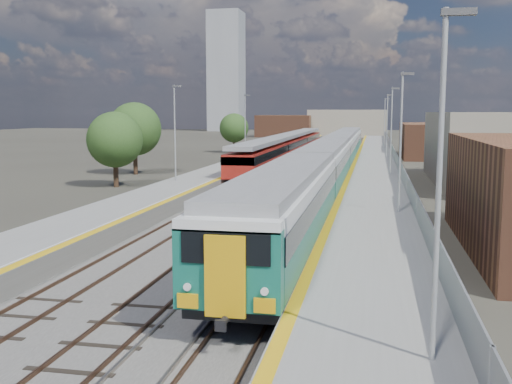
% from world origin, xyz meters
% --- Properties ---
extents(ground, '(320.00, 320.00, 0.00)m').
position_xyz_m(ground, '(0.00, 50.00, 0.00)').
color(ground, '#47443A').
rests_on(ground, ground).
extents(ballast_bed, '(10.50, 155.00, 0.06)m').
position_xyz_m(ballast_bed, '(-2.25, 52.50, 0.03)').
color(ballast_bed, '#565451').
rests_on(ballast_bed, ground).
extents(tracks, '(8.96, 160.00, 0.17)m').
position_xyz_m(tracks, '(-1.65, 54.18, 0.11)').
color(tracks, '#4C3323').
rests_on(tracks, ground).
extents(platform_right, '(4.70, 155.00, 8.52)m').
position_xyz_m(platform_right, '(5.28, 52.49, 0.54)').
color(platform_right, slate).
rests_on(platform_right, ground).
extents(platform_left, '(4.30, 155.00, 8.52)m').
position_xyz_m(platform_left, '(-9.05, 52.49, 0.52)').
color(platform_left, slate).
rests_on(platform_left, ground).
extents(buildings, '(72.00, 185.50, 40.00)m').
position_xyz_m(buildings, '(-18.12, 138.60, 10.70)').
color(buildings, brown).
rests_on(buildings, ground).
extents(green_train, '(3.01, 83.78, 3.32)m').
position_xyz_m(green_train, '(1.50, 45.66, 2.34)').
color(green_train, black).
rests_on(green_train, ground).
extents(red_train, '(2.80, 56.84, 3.54)m').
position_xyz_m(red_train, '(-5.50, 63.89, 2.09)').
color(red_train, black).
rests_on(red_train, ground).
extents(tree_a, '(4.77, 4.77, 6.46)m').
position_xyz_m(tree_a, '(-16.53, 36.78, 4.06)').
color(tree_a, '#382619').
rests_on(tree_a, ground).
extents(tree_b, '(5.47, 5.47, 7.41)m').
position_xyz_m(tree_b, '(-19.01, 47.06, 4.67)').
color(tree_b, '#382619').
rests_on(tree_b, ground).
extents(tree_c, '(4.59, 4.59, 6.23)m').
position_xyz_m(tree_c, '(-16.71, 81.59, 3.92)').
color(tree_c, '#382619').
rests_on(tree_c, ground).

